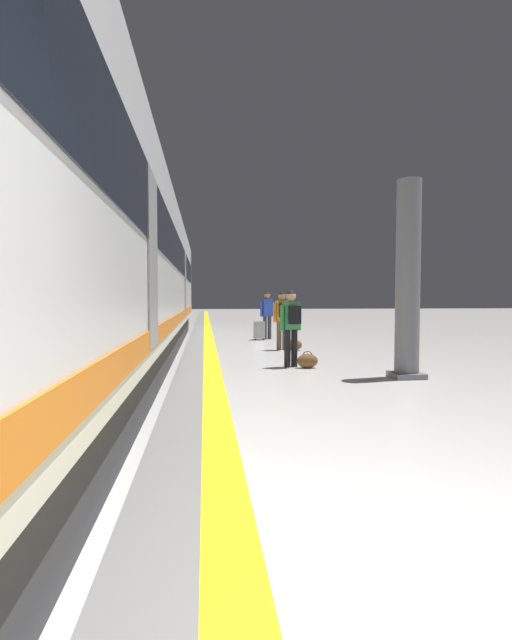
% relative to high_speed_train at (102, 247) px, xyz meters
% --- Properties ---
extents(safety_line_strip, '(0.36, 80.00, 0.01)m').
position_rel_high_speed_train_xyz_m(safety_line_strip, '(2.20, 1.08, -2.50)').
color(safety_line_strip, yellow).
rests_on(safety_line_strip, ground).
extents(tactile_edge_band, '(0.71, 80.00, 0.01)m').
position_rel_high_speed_train_xyz_m(tactile_edge_band, '(1.82, 1.08, -2.50)').
color(tactile_edge_band, slate).
rests_on(tactile_edge_band, ground).
extents(high_speed_train, '(2.94, 27.67, 4.97)m').
position_rel_high_speed_train_xyz_m(high_speed_train, '(0.00, 0.00, 0.00)').
color(high_speed_train, '#38383D').
rests_on(high_speed_train, ground).
extents(passenger_near, '(0.48, 0.39, 1.62)m').
position_rel_high_speed_train_xyz_m(passenger_near, '(3.87, -0.05, -1.54)').
color(passenger_near, black).
rests_on(passenger_near, ground).
extents(duffel_bag_near, '(0.44, 0.26, 0.36)m').
position_rel_high_speed_train_xyz_m(duffel_bag_near, '(4.19, -0.22, -2.35)').
color(duffel_bag_near, brown).
rests_on(duffel_bag_near, ground).
extents(passenger_mid, '(0.51, 0.29, 1.68)m').
position_rel_high_speed_train_xyz_m(passenger_mid, '(4.25, 6.66, -1.52)').
color(passenger_mid, '#383842').
rests_on(passenger_mid, ground).
extents(suitcase_mid, '(0.39, 0.25, 0.65)m').
position_rel_high_speed_train_xyz_m(suitcase_mid, '(3.93, 6.36, -2.15)').
color(suitcase_mid, '#9E9EA3').
rests_on(suitcase_mid, ground).
extents(passenger_far, '(0.50, 0.36, 1.64)m').
position_rel_high_speed_train_xyz_m(passenger_far, '(4.22, 3.21, -1.53)').
color(passenger_far, brown).
rests_on(passenger_far, ground).
extents(duffel_bag_far, '(0.44, 0.26, 0.36)m').
position_rel_high_speed_train_xyz_m(duffel_bag_far, '(4.53, 3.06, -2.35)').
color(duffel_bag_far, brown).
rests_on(duffel_bag_far, ground).
extents(platform_pillar, '(0.56, 0.56, 3.60)m').
position_rel_high_speed_train_xyz_m(platform_pillar, '(5.73, -1.59, -0.78)').
color(platform_pillar, slate).
rests_on(platform_pillar, ground).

